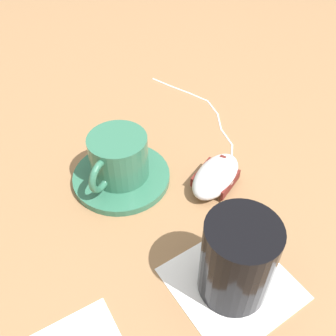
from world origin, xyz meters
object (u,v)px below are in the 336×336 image
(computer_mouse, at_px, (216,176))
(drinking_glass, at_px, (237,259))
(saucer, at_px, (122,177))
(coffee_cup, at_px, (118,157))

(computer_mouse, bearing_deg, drinking_glass, 36.89)
(saucer, height_order, coffee_cup, coffee_cup)
(computer_mouse, bearing_deg, coffee_cup, -59.49)
(coffee_cup, bearing_deg, saucer, 90.34)
(coffee_cup, distance_m, computer_mouse, 0.15)
(coffee_cup, xyz_separation_m, drinking_glass, (0.06, 0.23, 0.01))
(computer_mouse, bearing_deg, saucer, -59.05)
(saucer, height_order, computer_mouse, computer_mouse)
(saucer, height_order, drinking_glass, drinking_glass)
(saucer, xyz_separation_m, drinking_glass, (0.06, 0.23, 0.05))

